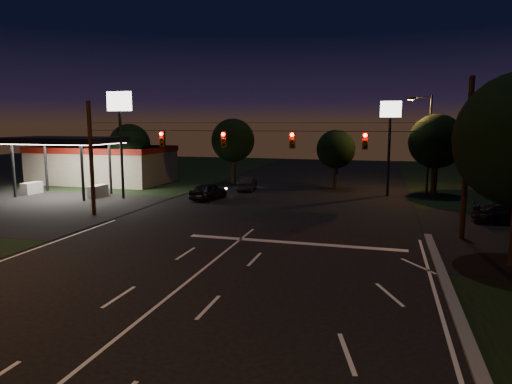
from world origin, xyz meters
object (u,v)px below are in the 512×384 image
(car_oncoming_b, at_px, (247,184))
(car_oncoming_a, at_px, (208,191))
(car_cross, at_px, (512,214))
(utility_pole_right, at_px, (461,239))

(car_oncoming_b, bearing_deg, car_oncoming_a, 66.42)
(car_oncoming_a, relative_size, car_cross, 0.90)
(car_oncoming_b, height_order, car_cross, car_cross)
(car_cross, bearing_deg, car_oncoming_b, 64.20)
(utility_pole_right, distance_m, car_oncoming_a, 20.74)
(car_oncoming_b, distance_m, car_cross, 22.96)
(car_oncoming_a, bearing_deg, utility_pole_right, 164.52)
(utility_pole_right, relative_size, car_oncoming_a, 2.13)
(car_oncoming_b, bearing_deg, utility_pole_right, 131.89)
(utility_pole_right, relative_size, car_oncoming_b, 2.21)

